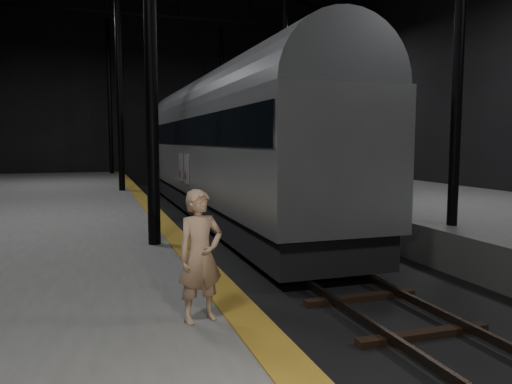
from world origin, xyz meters
name	(u,v)px	position (x,y,z in m)	size (l,w,h in m)	color
ground	(263,242)	(0.00, 0.00, 0.00)	(44.00, 44.00, 0.00)	black
platform_right	(460,216)	(7.50, 0.00, 0.50)	(9.00, 43.80, 1.00)	#565653
tactile_strip	(157,216)	(-3.25, 0.00, 1.00)	(0.50, 43.80, 0.01)	olive
track	(263,240)	(0.00, 0.00, 0.07)	(2.40, 43.00, 0.24)	#3F3328
train	(220,140)	(0.00, 5.38, 3.22)	(3.23, 21.60, 5.77)	gray
woman	(200,256)	(-3.80, -8.75, 1.80)	(0.58, 0.38, 1.60)	tan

